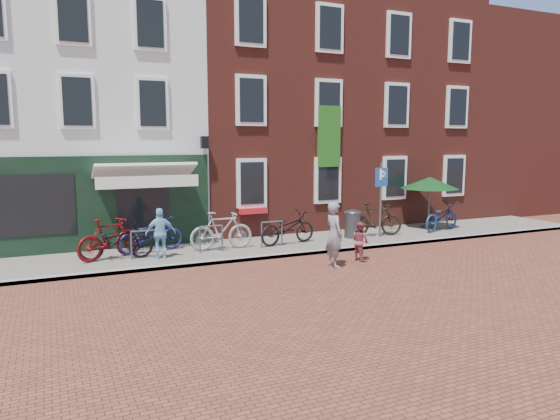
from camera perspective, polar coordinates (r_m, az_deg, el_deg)
name	(u,v)px	position (r m, az deg, el deg)	size (l,w,h in m)	color
ground	(272,259)	(15.32, -0.84, -5.41)	(80.00, 80.00, 0.00)	brown
sidewalk	(282,245)	(17.04, 0.25, -3.88)	(24.00, 3.00, 0.10)	slate
building_stucco	(71,112)	(20.74, -22.00, 10.00)	(8.00, 8.00, 9.00)	silver
building_brick_mid	(250,103)	(22.21, -3.34, 11.65)	(6.00, 8.00, 10.00)	maroon
building_brick_right	(370,107)	(24.98, 9.88, 11.12)	(6.00, 8.00, 10.00)	maroon
filler_right	(475,120)	(29.08, 20.68, 9.27)	(7.00, 8.00, 9.00)	maroon
litter_bin	(353,222)	(18.19, 8.00, -1.32)	(0.57, 0.57, 1.05)	#3C3D3F
parking_sign	(381,189)	(18.29, 11.06, 2.33)	(0.50, 0.07, 2.60)	#4C4C4F
parasol	(430,181)	(20.60, 16.16, 3.12)	(2.20, 2.20, 2.07)	#4C4C4F
woman	(334,234)	(14.29, 5.97, -2.69)	(0.66, 0.43, 1.81)	slate
boy	(360,241)	(15.19, 8.81, -3.41)	(0.55, 0.43, 1.14)	#944149
cafe_person	(161,233)	(15.21, -13.01, -2.52)	(0.85, 0.36, 1.46)	#7EBDDF
bicycle_0	(116,241)	(15.46, -17.62, -3.25)	(0.71, 2.04, 1.07)	black
bicycle_1	(109,238)	(15.56, -18.33, -2.99)	(0.56, 1.98, 1.19)	#5D090B
bicycle_2	(151,235)	(16.13, -14.00, -2.66)	(0.71, 2.04, 1.07)	navy
bicycle_3	(221,231)	(16.14, -6.47, -2.26)	(0.56, 1.98, 1.19)	gray
bicycle_4	(288,228)	(16.85, 0.85, -1.99)	(0.71, 2.04, 1.07)	black
bicycle_5	(375,219)	(18.58, 10.42, -1.02)	(0.56, 1.98, 1.19)	black
bicycle_6	(442,216)	(20.32, 17.36, -0.67)	(0.71, 2.04, 1.07)	navy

